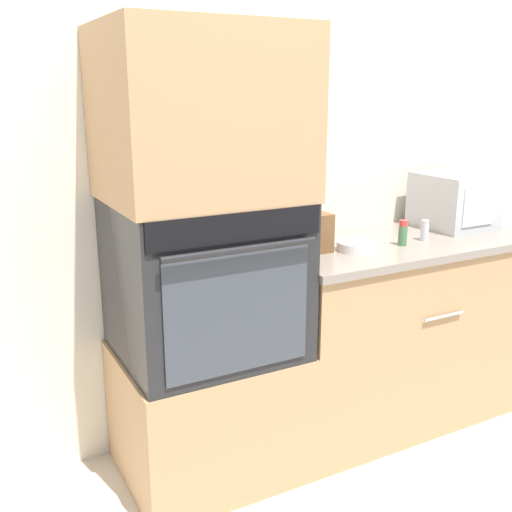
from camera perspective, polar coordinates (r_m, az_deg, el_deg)
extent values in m
plane|color=beige|center=(2.67, 5.77, -20.58)|extent=(12.00, 12.00, 0.00)
cube|color=beige|center=(2.71, -0.98, 8.83)|extent=(8.00, 0.05, 2.50)
cube|color=#A87F56|center=(2.59, -4.60, -14.44)|extent=(0.71, 0.60, 0.55)
cube|color=black|center=(2.36, -4.91, -2.03)|extent=(0.68, 0.59, 0.62)
cube|color=black|center=(2.03, -1.73, 2.67)|extent=(0.65, 0.01, 0.11)
cube|color=orange|center=(2.02, -1.68, 2.66)|extent=(0.09, 0.00, 0.03)
cube|color=#333842|center=(2.11, -1.66, -5.32)|extent=(0.56, 0.01, 0.46)
cylinder|color=black|center=(2.02, -1.32, 0.62)|extent=(0.58, 0.02, 0.02)
cube|color=#A87F56|center=(2.25, -5.29, 13.28)|extent=(0.71, 0.60, 0.62)
cube|color=#A87F56|center=(3.01, 12.95, -7.07)|extent=(1.27, 0.60, 0.86)
cube|color=slate|center=(2.87, 13.49, 1.23)|extent=(1.29, 0.63, 0.03)
cylinder|color=#B7B7BC|center=(2.73, 17.47, -5.50)|extent=(0.22, 0.01, 0.01)
cube|color=#B2B5BA|center=(3.17, 18.36, 5.04)|extent=(0.32, 0.34, 0.27)
cube|color=silver|center=(3.04, 20.47, 4.42)|extent=(0.20, 0.01, 0.18)
cube|color=brown|center=(2.58, 5.41, 2.30)|extent=(0.13, 0.15, 0.17)
cylinder|color=black|center=(2.54, 4.86, 4.54)|extent=(0.02, 0.02, 0.04)
cylinder|color=black|center=(2.56, 5.47, 4.60)|extent=(0.02, 0.02, 0.04)
cylinder|color=black|center=(2.57, 6.07, 4.66)|extent=(0.02, 0.02, 0.04)
cylinder|color=white|center=(2.62, 9.60, 0.95)|extent=(0.18, 0.18, 0.04)
cylinder|color=silver|center=(2.86, 15.74, 2.16)|extent=(0.04, 0.04, 0.07)
cylinder|color=#B7B7BC|center=(2.85, 15.81, 3.09)|extent=(0.03, 0.03, 0.02)
cylinder|color=#427047|center=(2.79, 6.47, 2.05)|extent=(0.04, 0.04, 0.05)
cylinder|color=red|center=(2.78, 6.49, 2.68)|extent=(0.03, 0.03, 0.01)
cylinder|color=#427047|center=(2.74, 13.80, 1.90)|extent=(0.04, 0.04, 0.09)
cylinder|color=red|center=(2.73, 13.87, 3.07)|extent=(0.04, 0.04, 0.03)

